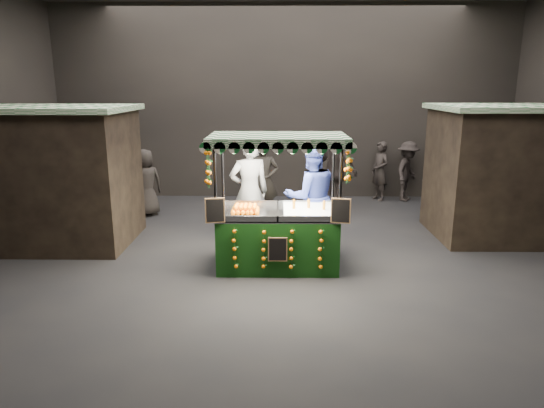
{
  "coord_description": "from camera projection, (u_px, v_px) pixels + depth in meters",
  "views": [
    {
      "loc": [
        -0.17,
        -7.89,
        2.97
      ],
      "look_at": [
        -0.27,
        0.25,
        0.95
      ],
      "focal_mm": 31.82,
      "sensor_mm": 36.0,
      "label": 1
    }
  ],
  "objects": [
    {
      "name": "vendor_grey",
      "position": [
        249.0,
        192.0,
        8.99
      ],
      "size": [
        0.86,
        0.7,
        2.06
      ],
      "rotation": [
        0.0,
        0.0,
        3.45
      ],
      "color": "gray",
      "rests_on": "ground"
    },
    {
      "name": "shopper_5",
      "position": [
        440.0,
        189.0,
        10.29
      ],
      "size": [
        0.97,
        1.55,
        1.59
      ],
      "rotation": [
        0.0,
        0.0,
        1.94
      ],
      "color": "#2E2726",
      "rests_on": "ground"
    },
    {
      "name": "shopper_3",
      "position": [
        407.0,
        171.0,
        12.55
      ],
      "size": [
        1.03,
        1.16,
        1.56
      ],
      "rotation": [
        0.0,
        0.0,
        1.0
      ],
      "color": "black",
      "rests_on": "ground"
    },
    {
      "name": "shopper_6",
      "position": [
        380.0,
        171.0,
        12.62
      ],
      "size": [
        0.58,
        0.67,
        1.55
      ],
      "rotation": [
        0.0,
        0.0,
        -1.13
      ],
      "color": "#282220",
      "rests_on": "ground"
    },
    {
      "name": "shopper_0",
      "position": [
        264.0,
        181.0,
        10.64
      ],
      "size": [
        0.68,
        0.46,
        1.81
      ],
      "rotation": [
        0.0,
        0.0,
        0.04
      ],
      "color": "black",
      "rests_on": "ground"
    },
    {
      "name": "shopper_2",
      "position": [
        336.0,
        172.0,
        11.41
      ],
      "size": [
        1.18,
        1.05,
        1.92
      ],
      "rotation": [
        0.0,
        0.0,
        2.5
      ],
      "color": "black",
      "rests_on": "ground"
    },
    {
      "name": "vendor_blue",
      "position": [
        311.0,
        197.0,
        8.65
      ],
      "size": [
        1.13,
        0.96,
        2.02
      ],
      "rotation": [
        0.0,
        0.0,
        3.36
      ],
      "color": "navy",
      "rests_on": "ground"
    },
    {
      "name": "shopper_4",
      "position": [
        146.0,
        183.0,
        11.11
      ],
      "size": [
        0.91,
        0.83,
        1.55
      ],
      "rotation": [
        0.0,
        0.0,
        3.73
      ],
      "color": "#282320",
      "rests_on": "ground"
    },
    {
      "name": "ground",
      "position": [
        287.0,
        261.0,
        8.37
      ],
      "size": [
        12.0,
        12.0,
        0.0
      ],
      "primitive_type": "plane",
      "color": "black",
      "rests_on": "ground"
    },
    {
      "name": "juice_stall",
      "position": [
        278.0,
        228.0,
        7.94
      ],
      "size": [
        2.27,
        1.34,
        2.2
      ],
      "color": "black",
      "rests_on": "ground"
    },
    {
      "name": "neighbour_stall_left",
      "position": [
        54.0,
        176.0,
        9.08
      ],
      "size": [
        3.0,
        2.2,
        2.6
      ],
      "color": "black",
      "rests_on": "ground"
    },
    {
      "name": "neighbour_stall_right",
      "position": [
        510.0,
        172.0,
        9.46
      ],
      "size": [
        3.0,
        2.2,
        2.6
      ],
      "color": "black",
      "rests_on": "ground"
    },
    {
      "name": "market_hall",
      "position": [
        289.0,
        58.0,
        7.56
      ],
      "size": [
        12.1,
        10.1,
        5.05
      ],
      "color": "black",
      "rests_on": "ground"
    },
    {
      "name": "shopper_1",
      "position": [
        494.0,
        196.0,
        9.92
      ],
      "size": [
        0.93,
        0.9,
        1.5
      ],
      "rotation": [
        0.0,
        0.0,
        -0.66
      ],
      "color": "#2E2726",
      "rests_on": "ground"
    }
  ]
}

